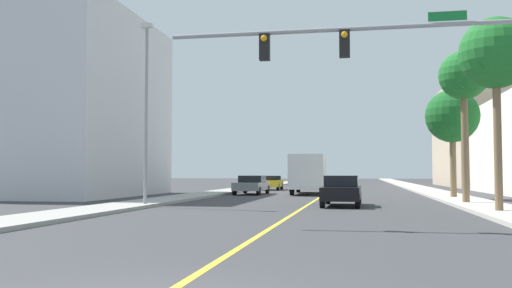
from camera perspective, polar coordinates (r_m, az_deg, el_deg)
The scene contains 16 objects.
ground at distance 48.55m, azimuth 7.64°, elevation -4.82°, with size 192.00×192.00×0.00m, color #38383A.
sidewalk_left at distance 49.65m, azimuth -1.82°, elevation -4.72°, with size 2.54×168.00×0.15m, color #9E9B93.
sidewalk_right at distance 48.80m, azimuth 17.27°, elevation -4.62°, with size 2.54×168.00×0.15m, color #B2ADA3.
lane_marking_center at distance 48.55m, azimuth 7.64°, elevation -4.82°, with size 0.16×144.00×0.01m, color yellow.
building_left_near at distance 40.98m, azimuth -19.54°, elevation 3.63°, with size 11.35×14.22×12.37m, color silver.
building_right_far at distance 69.73m, azimuth 24.59°, elevation 0.76°, with size 14.18×21.84×11.58m, color tan.
traffic_signal_mast at distance 17.23m, azimuth 15.24°, elevation 7.80°, with size 10.72×0.36×6.35m.
street_lamp at distance 26.77m, azimuth -11.26°, elevation 4.07°, with size 0.56×0.28×8.57m.
palm_near at distance 23.91m, azimuth 23.48°, elevation 8.43°, with size 2.81×2.81×7.57m.
palm_mid at distance 29.76m, azimuth 20.63°, elevation 6.37°, with size 2.46×2.46×7.57m.
palm_far at distance 35.59m, azimuth 19.58°, elevation 2.65°, with size 3.22×3.22×6.50m.
car_green at distance 59.48m, azimuth 4.45°, elevation -3.77°, with size 1.86×3.82×1.44m.
car_yellow at distance 50.87m, azimuth 1.49°, elevation -3.97°, with size 2.06×4.01×1.31m.
car_black at distance 26.99m, azimuth 8.83°, elevation -4.75°, with size 1.86×4.50×1.47m.
car_gray at distance 40.83m, azimuth -0.44°, elevation -4.21°, with size 2.02×4.62×1.38m.
delivery_truck at distance 41.49m, azimuth 5.47°, elevation -3.02°, with size 2.67×8.62×2.87m.
Camera 1 is at (2.57, -6.46, 1.63)m, focal length 38.79 mm.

